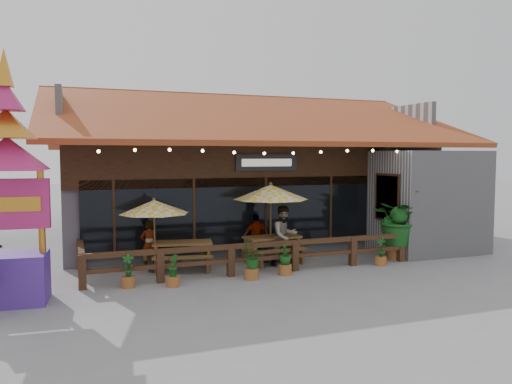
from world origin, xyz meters
name	(u,v)px	position (x,y,z in m)	size (l,w,h in m)	color
ground	(302,266)	(0.00, 0.00, 0.00)	(100.00, 100.00, 0.00)	gray
restaurant_building	(242,184)	(0.26, 6.61, 2.21)	(15.50, 14.73, 6.09)	#9D9DA2
patio_railing	(236,253)	(-2.25, -0.27, 0.61)	(10.00, 2.60, 0.92)	#482919
umbrella_left	(154,207)	(-4.43, 0.84, 1.92)	(2.14, 2.14, 2.20)	brown
umbrella_right	(271,193)	(-0.70, 0.91, 2.25)	(3.07, 3.07, 2.58)	brown
picnic_table_left	(182,251)	(-3.61, 0.82, 0.57)	(2.03, 1.84, 0.85)	brown
picnic_table_right	(272,245)	(-0.69, 0.82, 0.58)	(1.91, 1.68, 0.85)	brown
thai_sign_tower	(8,160)	(-8.05, -1.20, 3.33)	(2.52, 2.52, 6.30)	#4E2997
tropical_plant	(396,220)	(3.37, -0.14, 1.31)	(2.20, 2.18, 2.30)	#945428
diner_a	(149,244)	(-4.53, 1.32, 0.74)	(0.54, 0.35, 1.48)	#3A2212
diner_b	(285,235)	(-0.48, 0.31, 0.94)	(0.91, 0.71, 1.88)	#3A2212
diner_c	(256,236)	(-0.95, 1.56, 0.74)	(0.87, 0.36, 1.49)	#3A2212
planter_a	(128,273)	(-5.38, -0.72, 0.37)	(0.36, 0.36, 0.89)	#945428
planter_b	(173,272)	(-4.26, -1.04, 0.38)	(0.35, 0.36, 0.85)	#945428
planter_c	(251,260)	(-2.07, -1.04, 0.54)	(0.75, 0.71, 0.96)	#945428
planter_d	(285,260)	(-0.98, -0.88, 0.45)	(0.48, 0.48, 0.93)	#945428
planter_e	(381,254)	(2.33, -0.79, 0.37)	(0.36, 0.36, 0.88)	#945428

